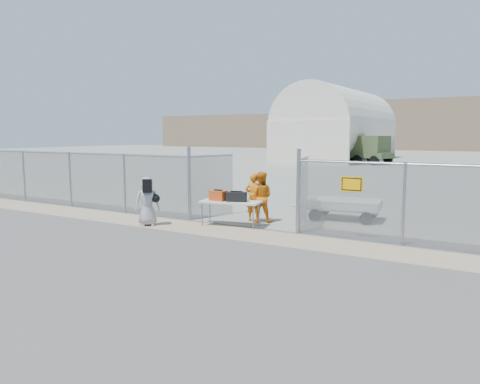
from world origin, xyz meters
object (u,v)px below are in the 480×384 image
Objects in this scene: folding_table at (231,214)px; visitor at (147,201)px; utility_trailer at (344,209)px; security_worker_right at (261,197)px; security_worker_left at (254,197)px.

visitor is at bearing -163.02° from folding_table.
folding_table is 4.03m from utility_trailer.
visitor is at bearing 19.67° from security_worker_right.
utility_trailer is (5.06, 4.25, -0.41)m from visitor.
visitor is 6.62m from utility_trailer.
security_worker_left reaches higher than visitor.
security_worker_right is (0.29, -0.05, 0.03)m from security_worker_left.
folding_table is at bearing -15.11° from visitor.
security_worker_left is (0.21, 1.12, 0.41)m from folding_table.
folding_table is 1.17× the size of security_worker_left.
security_worker_right reaches higher than folding_table.
security_worker_right reaches higher than security_worker_left.
security_worker_right is at bearing 52.86° from folding_table.
security_worker_right reaches higher than utility_trailer.
utility_trailer is at bearing -4.05° from visitor.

